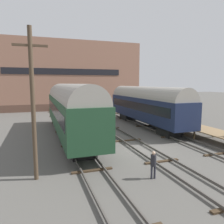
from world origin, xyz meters
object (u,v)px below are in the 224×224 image
Objects in this scene: utility_pole at (33,103)px; person_worker at (153,162)px; train_car_navy at (145,104)px; train_car_green at (70,107)px.

person_worker is at bearing -18.38° from utility_pole.
train_car_green is at bearing -163.92° from train_car_navy.
person_worker is (3.06, -11.43, -2.11)m from train_car_green.
person_worker is (-6.89, -14.29, -1.91)m from train_car_navy.
train_car_green is 11.42× the size of person_worker.
utility_pole is at bearing -137.40° from train_car_navy.
train_car_navy reaches higher than person_worker.
train_car_navy is 10.44× the size of person_worker.
utility_pole is (-6.36, 2.11, 3.42)m from person_worker.
train_car_navy is 18.06m from utility_pole.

